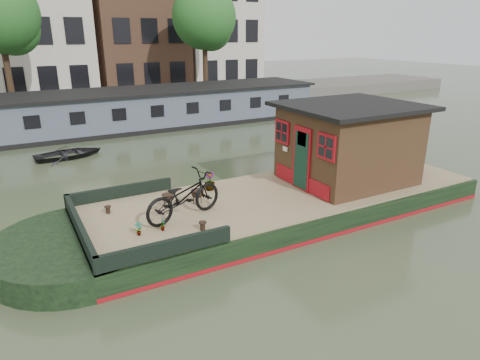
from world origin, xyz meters
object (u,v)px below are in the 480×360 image
bicycle (184,196)px  potted_plant_a (138,229)px  brazier_rear (198,197)px  cabin (348,142)px  dinghy (69,151)px  brazier_front (168,201)px

bicycle → potted_plant_a: size_ratio=6.62×
bicycle → brazier_rear: (0.66, 0.67, -0.38)m
cabin → dinghy: bearing=126.7°
brazier_front → bicycle: bearing=-81.4°
brazier_front → dinghy: bearing=98.4°
cabin → dinghy: cabin is taller
dinghy → brazier_rear: bearing=-173.6°
bicycle → brazier_rear: bicycle is taller
bicycle → brazier_rear: bearing=-59.8°
cabin → brazier_rear: size_ratio=9.71×
bicycle → dinghy: bearing=-6.8°
potted_plant_a → dinghy: 10.18m
bicycle → dinghy: bicycle is taller
brazier_front → dinghy: size_ratio=0.13×
brazier_front → brazier_rear: bearing=-12.4°
cabin → potted_plant_a: cabin is taller
potted_plant_a → brazier_front: 1.73m
brazier_rear → cabin: bearing=-4.5°
brazier_rear → dinghy: brazier_rear is taller
bicycle → cabin: bearing=-102.4°
cabin → dinghy: size_ratio=1.42×
brazier_front → cabin: bearing=-5.6°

